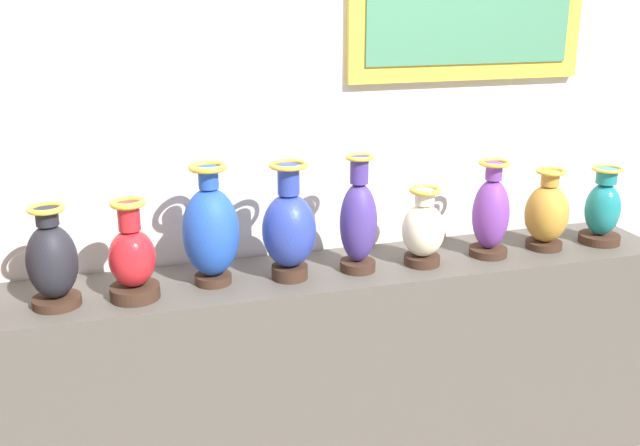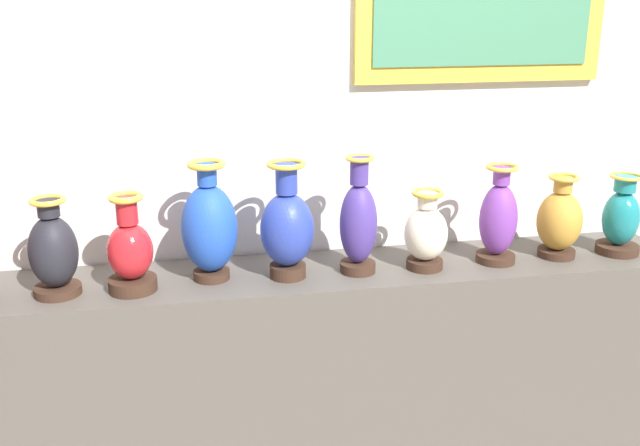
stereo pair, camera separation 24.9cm
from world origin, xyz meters
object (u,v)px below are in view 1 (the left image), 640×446
Objects in this scene: vase_crimson at (132,259)px; vase_cobalt at (289,229)px; vase_onyx at (52,262)px; vase_violet at (491,214)px; vase_ochre at (547,213)px; vase_teal at (602,210)px; vase_sapphire at (211,231)px; vase_ivory at (423,230)px; vase_indigo at (358,222)px.

vase_cobalt reaches higher than vase_crimson.
vase_onyx is 1.50m from vase_violet.
vase_ochre is (1.00, 0.01, -0.04)m from vase_cobalt.
vase_crimson reaches higher than vase_teal.
vase_crimson is at bearing -178.68° from vase_ochre.
vase_ivory is at bearing -3.16° from vase_sapphire.
vase_crimson is 0.91× the size of vase_violet.
vase_ivory is at bearing -1.14° from vase_cobalt.
vase_teal is at bearing 0.22° from vase_violet.
vase_indigo is at bearing 0.67° from vase_onyx.
vase_sapphire is at bearing 176.68° from vase_indigo.
vase_teal is (1.50, -0.03, -0.05)m from vase_sapphire.
vase_ochre is at bearing 178.21° from vase_teal.
vase_ochre is at bearing 0.76° from vase_onyx.
vase_sapphire is 1.45× the size of vase_ivory.
vase_crimson reaches higher than vase_ochre.
vase_onyx is 0.50m from vase_sapphire.
vase_ochre is 1.03× the size of vase_teal.
vase_teal is at bearing -0.96° from vase_sapphire.
vase_ivory is at bearing -177.07° from vase_violet.
vase_ivory is 0.51m from vase_ochre.
vase_ochre is at bearing -0.80° from vase_sapphire.
vase_sapphire reaches higher than vase_ivory.
vase_sapphire is 0.50m from vase_indigo.
vase_cobalt is (0.26, -0.03, -0.01)m from vase_sapphire.
vase_crimson is 1.06× the size of vase_ochre.
vase_sapphire is (0.49, 0.04, 0.04)m from vase_onyx.
vase_ochre is at bearing 0.88° from vase_indigo.
vase_violet is 0.24m from vase_ochre.
vase_onyx reaches higher than vase_ochre.
vase_cobalt is 1.31× the size of vase_ochre.
vase_violet is at bearing 0.52° from vase_onyx.
vase_sapphire is at bearing 4.72° from vase_onyx.
vase_crimson reaches higher than vase_ivory.
vase_teal is (0.99, 0.00, -0.05)m from vase_indigo.
vase_crimson is 1.75m from vase_teal.
vase_ochre reaches higher than vase_teal.
vase_indigo is at bearing 177.17° from vase_ivory.
vase_indigo is (0.99, 0.01, 0.03)m from vase_onyx.
vase_ivory is at bearing -2.83° from vase_indigo.
vase_crimson reaches higher than vase_onyx.
vase_indigo is 0.51m from vase_violet.
vase_sapphire is at bearing 179.20° from vase_ochre.
vase_cobalt is (0.75, 0.01, 0.03)m from vase_onyx.
vase_ochre is (0.24, 0.01, -0.02)m from vase_violet.
vase_teal reaches higher than vase_ivory.
vase_ivory is at bearing -177.40° from vase_ochre.
vase_sapphire is 1.01m from vase_violet.
vase_indigo is (0.25, 0.00, 0.00)m from vase_cobalt.
vase_cobalt is at bearing -179.21° from vase_ochre.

